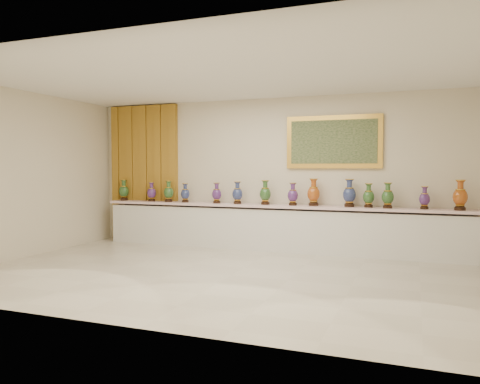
{
  "coord_description": "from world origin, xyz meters",
  "views": [
    {
      "loc": [
        2.57,
        -6.48,
        1.62
      ],
      "look_at": [
        -0.5,
        1.7,
        1.17
      ],
      "focal_mm": 35.0,
      "sensor_mm": 36.0,
      "label": 1
    }
  ],
  "objects_px": {
    "vase_0": "(124,191)",
    "vase_2": "(169,192)",
    "vase_1": "(152,193)",
    "counter": "(274,228)"
  },
  "relations": [
    {
      "from": "vase_0",
      "to": "vase_2",
      "type": "xyz_separation_m",
      "value": [
        1.15,
        -0.05,
        -0.01
      ]
    },
    {
      "from": "vase_1",
      "to": "vase_2",
      "type": "bearing_deg",
      "value": 0.69
    },
    {
      "from": "counter",
      "to": "vase_2",
      "type": "height_order",
      "value": "vase_2"
    },
    {
      "from": "vase_0",
      "to": "counter",
      "type": "bearing_deg",
      "value": -0.03
    },
    {
      "from": "vase_1",
      "to": "vase_2",
      "type": "distance_m",
      "value": 0.41
    },
    {
      "from": "counter",
      "to": "vase_0",
      "type": "relative_size",
      "value": 15.88
    },
    {
      "from": "vase_0",
      "to": "vase_1",
      "type": "xyz_separation_m",
      "value": [
        0.73,
        -0.05,
        -0.02
      ]
    },
    {
      "from": "counter",
      "to": "vase_0",
      "type": "height_order",
      "value": "vase_0"
    },
    {
      "from": "counter",
      "to": "vase_2",
      "type": "distance_m",
      "value": 2.4
    },
    {
      "from": "counter",
      "to": "vase_1",
      "type": "relative_size",
      "value": 17.57
    }
  ]
}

